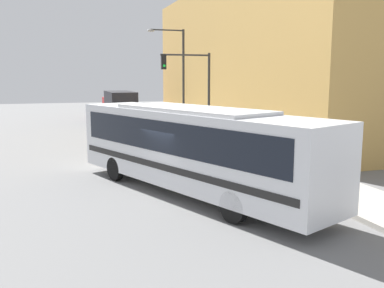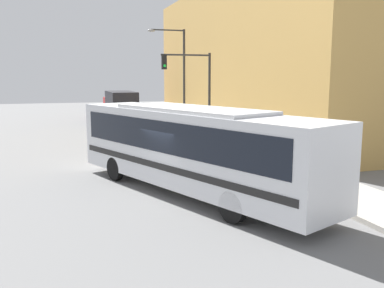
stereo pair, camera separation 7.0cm
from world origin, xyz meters
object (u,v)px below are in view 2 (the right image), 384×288
Objects in this scene: delivery_truck at (120,105)px; pedestrian_near_corner at (244,135)px; city_bus at (191,144)px; parking_meter at (210,130)px; traffic_light_pole at (194,82)px; fire_hydrant at (237,149)px; street_lamp at (180,72)px.

delivery_truck is 19.55m from pedestrian_near_corner.
delivery_truck is 5.07× the size of pedestrian_near_corner.
city_bus is at bearing -92.68° from delivery_truck.
delivery_truck is at bearing 103.66° from pedestrian_near_corner.
delivery_truck is 17.05m from parking_meter.
city_bus is at bearing -108.59° from traffic_light_pole.
city_bus is 1.46× the size of delivery_truck.
pedestrian_near_corner is (1.31, 1.98, 0.49)m from fire_hydrant.
delivery_truck reaches higher than parking_meter.
city_bus is 11.28m from parking_meter.
pedestrian_near_corner is at bearing -80.80° from street_lamp.
street_lamp is 9.72m from pedestrian_near_corner.
street_lamp is at bearing 90.66° from fire_hydrant.
parking_meter is (4.57, 10.27, -0.86)m from city_bus.
delivery_truck is 11.72× the size of fire_hydrant.
fire_hydrant is at bearing -123.43° from pedestrian_near_corner.
city_bus is at bearing -113.98° from parking_meter.
traffic_light_pole is 6.06m from street_lamp.
delivery_truck is 1.08× the size of street_lamp.
city_bus is 17.08× the size of fire_hydrant.
traffic_light_pole is at bearing 147.35° from parking_meter.
pedestrian_near_corner reaches higher than fire_hydrant.
traffic_light_pole reaches higher than city_bus.
city_bus is at bearing -104.80° from street_lamp.
delivery_truck is at bearing 98.96° from fire_hydrant.
fire_hydrant is 0.09× the size of street_lamp.
street_lamp reaches higher than city_bus.
traffic_light_pole is at bearing -97.57° from street_lamp.
pedestrian_near_corner is at bearing 31.63° from city_bus.
street_lamp is (3.18, -10.16, 3.18)m from delivery_truck.
traffic_light_pole is 0.74× the size of street_lamp.
city_bus is at bearing -127.19° from fire_hydrant.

